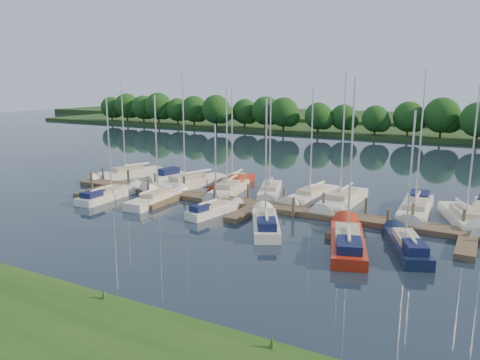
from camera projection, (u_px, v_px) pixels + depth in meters
The scene contains 22 objects.
ground at pixel (209, 234), 32.60m from camera, with size 260.00×260.00×0.00m, color #182431.
dock at pixel (256, 207), 38.84m from camera, with size 40.00×6.00×0.40m.
mooring_pilings at pixel (262, 200), 39.72m from camera, with size 38.24×2.84×2.00m.
far_shore at pixel (402, 131), 96.99m from camera, with size 180.00×30.00×0.60m, color #213C17.
distant_hill at pixel (420, 120), 118.39m from camera, with size 220.00×40.00×1.40m, color #2C4B20.
treeline at pixel (404, 117), 83.71m from camera, with size 146.46×9.27×8.31m.
sailboat_n_0 at pixel (128, 175), 51.85m from camera, with size 4.65×8.26×10.77m.
motorboat at pixel (168, 177), 50.45m from camera, with size 2.27×4.90×1.59m.
sailboat_n_2 at pixel (187, 184), 47.01m from camera, with size 4.72×9.51×12.16m.
sailboat_n_3 at pixel (233, 184), 47.13m from camera, with size 2.77×8.12×10.38m.
sailboat_n_4 at pixel (229, 190), 44.23m from camera, with size 3.03×8.02×10.28m.
sailboat_n_5 at pixel (270, 192), 43.91m from camera, with size 3.84×7.52×9.59m.
sailboat_n_6 at pixel (311, 196), 42.25m from camera, with size 2.82×8.16×10.27m.
sailboat_n_7 at pixel (341, 202), 40.08m from camera, with size 2.47×9.14×11.69m.
sailboat_n_8 at pixel (415, 210), 37.59m from camera, with size 2.57×9.31×11.72m.
sailboat_n_9 at pixel (465, 220), 34.90m from camera, with size 4.15×8.25×10.64m.
sailboat_s_0 at pixel (109, 195), 42.47m from camera, with size 1.98×7.43×9.48m.
sailboat_s_1 at pixel (157, 199), 41.06m from camera, with size 2.14×7.55×9.71m.
sailboat_s_2 at pixel (213, 211), 37.42m from camera, with size 2.21×5.79×7.52m.
sailboat_s_3 at pixel (265, 224), 33.77m from camera, with size 4.71×7.25×9.75m.
sailboat_s_4 at pixel (347, 243), 29.98m from camera, with size 4.21×8.76×11.15m.
sailboat_s_5 at pixel (407, 247), 29.16m from camera, with size 3.82×6.96×9.20m.
Camera 1 is at (16.78, -26.27, 10.51)m, focal length 35.00 mm.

